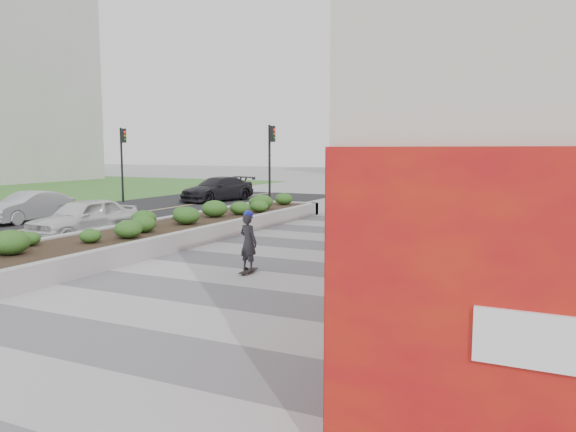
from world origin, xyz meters
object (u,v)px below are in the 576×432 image
traffic_signal_far (122,153)px  car_silver (29,207)px  car_white (84,218)px  skateboarder (248,242)px  traffic_signal_near (271,154)px  planter (170,228)px  car_dark (217,189)px

traffic_signal_far → car_silver: traffic_signal_far is taller
car_white → car_silver: car_white is taller
traffic_signal_far → skateboarder: traffic_signal_far is taller
car_white → skateboarder: bearing=-12.6°
traffic_signal_near → car_silver: (-6.58, -9.06, -2.14)m
traffic_signal_near → skateboarder: bearing=-64.7°
planter → traffic_signal_far: bearing=137.5°
traffic_signal_far → planter: bearing=-42.5°
skateboarder → car_dark: size_ratio=0.32×
traffic_signal_far → car_dark: traffic_signal_far is taller
planter → traffic_signal_far: 15.00m
skateboarder → car_dark: skateboarder is taller
skateboarder → traffic_signal_near: bearing=110.6°
car_white → car_dark: size_ratio=0.83×
car_silver → skateboarder: bearing=-20.1°
traffic_signal_far → skateboarder: (15.66, -13.15, -1.98)m
planter → car_dark: 14.25m
skateboarder → car_white: 8.09m
planter → car_dark: size_ratio=3.76×
planter → car_white: size_ratio=4.54×
car_white → car_silver: 5.75m
traffic_signal_far → car_dark: (4.54, 2.74, -2.06)m
planter → car_silver: bearing=170.1°
planter → traffic_signal_near: traffic_signal_near is taller
car_dark → planter: bearing=-49.8°
planter → car_dark: (-6.39, 12.74, 0.28)m
car_white → car_silver: (-5.30, 2.22, -0.05)m
car_silver → traffic_signal_near: bearing=53.3°
traffic_signal_far → skateboarder: size_ratio=2.74×
traffic_signal_near → car_silver: 11.39m
traffic_signal_near → car_white: (-1.27, -11.28, -2.09)m
skateboarder → car_dark: (-11.12, 15.88, -0.08)m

